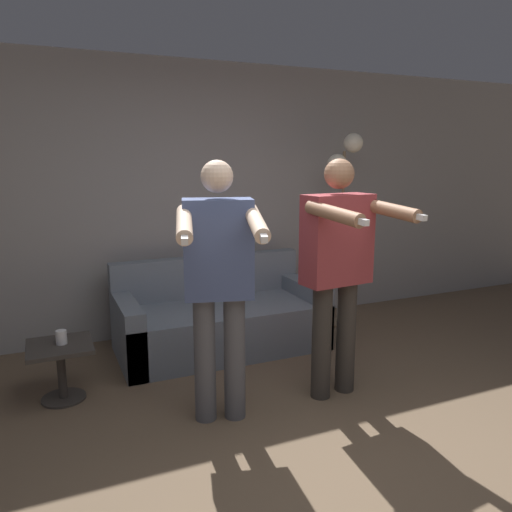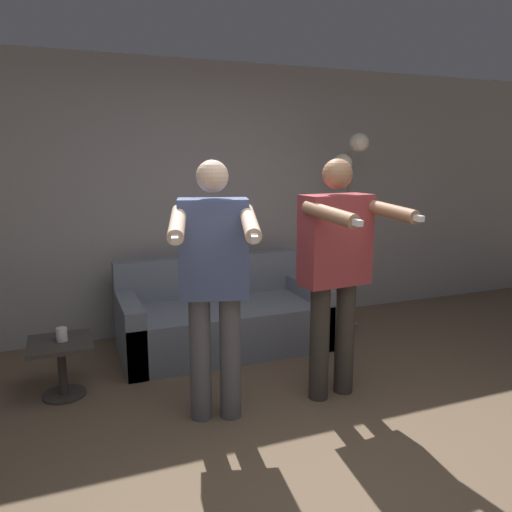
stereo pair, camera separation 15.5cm
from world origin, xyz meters
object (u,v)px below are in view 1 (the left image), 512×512
at_px(couch, 220,320).
at_px(person_right, 338,262).
at_px(side_table, 61,360).
at_px(cup, 61,337).
at_px(person_left, 219,276).
at_px(cat, 229,247).
at_px(floor_lamp, 344,177).

xyz_separation_m(couch, person_right, (0.45, -1.19, 0.73)).
height_order(side_table, cup, cup).
bearing_deg(person_left, cup, 157.62).
bearing_deg(couch, cat, 55.95).
height_order(person_right, floor_lamp, floor_lamp).
relative_size(person_right, side_table, 3.87).
bearing_deg(side_table, cat, 26.92).
bearing_deg(person_right, couch, 105.45).
xyz_separation_m(cat, side_table, (-1.59, -0.81, -0.56)).
bearing_deg(person_left, couch, 85.92).
xyz_separation_m(person_left, person_right, (0.88, 0.00, 0.02)).
xyz_separation_m(person_right, cup, (-1.80, 0.72, -0.53)).
distance_m(cat, cup, 1.81).
distance_m(person_left, floor_lamp, 2.28).
bearing_deg(couch, person_right, -69.17).
height_order(cat, floor_lamp, floor_lamp).
bearing_deg(floor_lamp, cup, -167.64).
bearing_deg(floor_lamp, person_right, -124.51).
height_order(cat, cup, cat).
height_order(person_right, cat, person_right).
xyz_separation_m(couch, person_left, (-0.43, -1.19, 0.71)).
xyz_separation_m(couch, cat, (0.22, 0.33, 0.60)).
xyz_separation_m(couch, floor_lamp, (1.36, 0.12, 1.25)).
bearing_deg(cat, side_table, -153.08).
bearing_deg(floor_lamp, person_left, -143.62).
distance_m(cat, side_table, 1.87).
xyz_separation_m(person_left, cat, (0.65, 1.52, -0.11)).
bearing_deg(person_right, floor_lamp, 50.11).
distance_m(couch, side_table, 1.45).
xyz_separation_m(couch, cup, (-1.35, -0.47, 0.20)).
relative_size(couch, person_right, 1.07).
height_order(person_right, cup, person_right).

